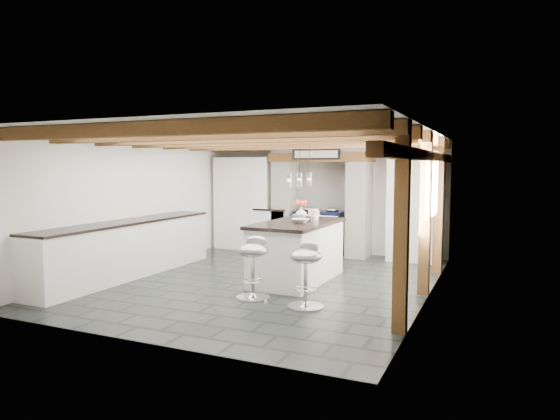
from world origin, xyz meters
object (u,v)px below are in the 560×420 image
at_px(range_cooker, 320,232).
at_px(bar_stool_near, 306,267).
at_px(kitchen_island, 297,251).
at_px(bar_stool_far, 253,260).

distance_m(range_cooker, bar_stool_near, 3.98).
xyz_separation_m(range_cooker, kitchen_island, (0.47, -2.43, 0.02)).
bearing_deg(kitchen_island, bar_stool_near, -62.53).
bearing_deg(bar_stool_far, bar_stool_near, -20.02).
bearing_deg(kitchen_island, range_cooker, 102.35).
bearing_deg(kitchen_island, bar_stool_far, -94.98).
bearing_deg(bar_stool_near, bar_stool_far, -176.78).
distance_m(bar_stool_near, bar_stool_far, 0.83).
bearing_deg(bar_stool_far, kitchen_island, 72.34).
xyz_separation_m(range_cooker, bar_stool_far, (0.33, -3.69, 0.07)).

